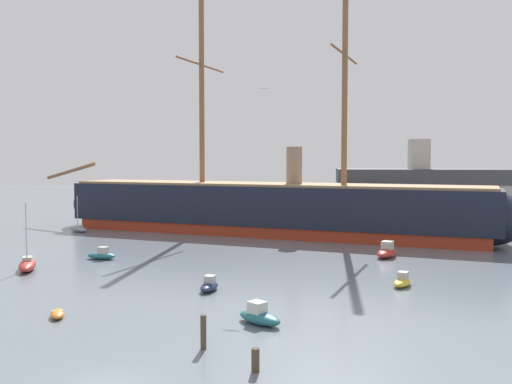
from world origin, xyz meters
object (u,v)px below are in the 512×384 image
(motorboat_far_right, at_px, (453,235))
(mooring_piling_nearest, at_px, (255,360))
(sailboat_mid_left, at_px, (27,264))
(dockside_warehouse_right, at_px, (451,197))
(seagull_in_flight, at_px, (264,89))
(tall_ship, at_px, (269,208))
(mooring_piling_left_pair, at_px, (203,332))
(sailboat_far_left, at_px, (79,229))
(motorboat_distant_centre, at_px, (261,222))
(dinghy_foreground_left, at_px, (57,314))
(motorboat_near_centre, at_px, (209,286))
(motorboat_foreground_right, at_px, (259,316))
(motorboat_mid_right, at_px, (402,281))
(motorboat_alongside_bow, at_px, (102,255))
(motorboat_alongside_stern, at_px, (387,252))

(motorboat_far_right, xyz_separation_m, mooring_piling_nearest, (-21.86, -50.61, 0.08))
(sailboat_mid_left, relative_size, motorboat_far_right, 1.79)
(dockside_warehouse_right, xyz_separation_m, seagull_in_flight, (-27.26, -41.70, 13.14))
(tall_ship, relative_size, mooring_piling_left_pair, 36.73)
(sailboat_far_left, relative_size, seagull_in_flight, 4.98)
(motorboat_distant_centre, bearing_deg, tall_ship, -77.57)
(sailboat_mid_left, height_order, motorboat_distant_centre, sailboat_mid_left)
(dinghy_foreground_left, height_order, motorboat_near_centre, motorboat_near_centre)
(sailboat_mid_left, bearing_deg, motorboat_foreground_right, -31.82)
(motorboat_foreground_right, xyz_separation_m, motorboat_far_right, (22.53, 42.16, 0.02))
(motorboat_near_centre, bearing_deg, dockside_warehouse_right, 58.01)
(sailboat_far_left, relative_size, mooring_piling_nearest, 4.37)
(sailboat_far_left, distance_m, mooring_piling_nearest, 61.75)
(motorboat_mid_right, xyz_separation_m, dockside_warehouse_right, (14.70, 46.40, 4.26))
(motorboat_mid_right, xyz_separation_m, motorboat_far_right, (11.27, 29.86, 0.10))
(mooring_piling_nearest, height_order, mooring_piling_left_pair, mooring_piling_left_pair)
(dockside_warehouse_right, bearing_deg, motorboat_mid_right, -107.58)
(tall_ship, distance_m, mooring_piling_nearest, 52.99)
(motorboat_distant_centre, bearing_deg, motorboat_mid_right, -68.58)
(motorboat_mid_right, relative_size, motorboat_alongside_bow, 0.95)
(motorboat_foreground_right, distance_m, motorboat_distant_centre, 55.17)
(sailboat_far_left, relative_size, mooring_piling_left_pair, 2.70)
(motorboat_alongside_bow, distance_m, motorboat_alongside_stern, 31.85)
(motorboat_alongside_bow, bearing_deg, dinghy_foreground_left, -75.77)
(motorboat_foreground_right, bearing_deg, seagull_in_flight, 94.38)
(sailboat_mid_left, height_order, motorboat_alongside_bow, sailboat_mid_left)
(motorboat_foreground_right, bearing_deg, dinghy_foreground_left, -179.77)
(mooring_piling_nearest, bearing_deg, tall_ship, 94.11)
(motorboat_distant_centre, height_order, dockside_warehouse_right, dockside_warehouse_right)
(mooring_piling_nearest, relative_size, dockside_warehouse_right, 0.03)
(motorboat_mid_right, distance_m, motorboat_distant_centre, 45.75)
(dinghy_foreground_left, height_order, seagull_in_flight, seagull_in_flight)
(motorboat_mid_right, relative_size, motorboat_distant_centre, 0.75)
(motorboat_distant_centre, relative_size, seagull_in_flight, 3.95)
(motorboat_mid_right, xyz_separation_m, mooring_piling_left_pair, (-13.99, -17.62, 0.57))
(motorboat_alongside_bow, bearing_deg, mooring_piling_nearest, -56.08)
(seagull_in_flight, bearing_deg, sailboat_far_left, 139.00)
(motorboat_near_centre, relative_size, motorboat_alongside_bow, 0.91)
(motorboat_foreground_right, xyz_separation_m, motorboat_alongside_bow, (-19.83, 22.04, -0.04))
(mooring_piling_nearest, bearing_deg, motorboat_near_centre, 108.62)
(motorboat_alongside_bow, xyz_separation_m, sailboat_far_left, (-12.35, 21.81, -0.03))
(motorboat_mid_right, height_order, motorboat_alongside_stern, motorboat_alongside_stern)
(motorboat_alongside_bow, relative_size, seagull_in_flight, 3.13)
(motorboat_alongside_stern, height_order, motorboat_far_right, motorboat_alongside_stern)
(tall_ship, relative_size, dinghy_foreground_left, 31.26)
(sailboat_mid_left, bearing_deg, dockside_warehouse_right, 40.39)
(motorboat_far_right, distance_m, seagull_in_flight, 38.73)
(motorboat_alongside_bow, bearing_deg, motorboat_alongside_stern, 8.52)
(sailboat_far_left, bearing_deg, motorboat_mid_right, -35.99)
(dockside_warehouse_right, bearing_deg, tall_ship, -153.65)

